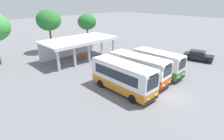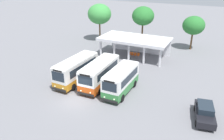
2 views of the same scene
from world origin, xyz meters
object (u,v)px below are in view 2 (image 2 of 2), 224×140
(city_bus_middle_cream, at_px, (121,80))
(waiting_chair_end_by_column, at_px, (129,54))
(city_bus_nearest_orange, at_px, (77,69))
(parked_car_flank, at_px, (205,112))
(waiting_chair_fourth_seat, at_px, (138,55))
(city_bus_second_in_row, at_px, (100,73))
(waiting_chair_second_from_end, at_px, (132,54))
(waiting_chair_middle_seat, at_px, (135,55))

(city_bus_middle_cream, relative_size, waiting_chair_end_by_column, 7.79)
(city_bus_nearest_orange, height_order, city_bus_middle_cream, city_bus_nearest_orange)
(city_bus_nearest_orange, height_order, parked_car_flank, city_bus_nearest_orange)
(parked_car_flank, bearing_deg, waiting_chair_fourth_seat, 131.61)
(city_bus_second_in_row, bearing_deg, waiting_chair_end_by_column, 93.38)
(waiting_chair_second_from_end, bearing_deg, city_bus_middle_cream, -74.40)
(city_bus_middle_cream, distance_m, parked_car_flank, 10.10)
(city_bus_nearest_orange, bearing_deg, parked_car_flank, -5.03)
(city_bus_nearest_orange, relative_size, city_bus_second_in_row, 1.00)
(city_bus_middle_cream, distance_m, waiting_chair_fourth_seat, 12.78)
(city_bus_second_in_row, distance_m, waiting_chair_middle_seat, 11.87)
(city_bus_nearest_orange, height_order, waiting_chair_second_from_end, city_bus_nearest_orange)
(city_bus_second_in_row, bearing_deg, parked_car_flank, -8.43)
(waiting_chair_middle_seat, bearing_deg, waiting_chair_fourth_seat, 11.02)
(city_bus_second_in_row, xyz_separation_m, waiting_chair_end_by_column, (-0.70, 11.84, -1.25))
(parked_car_flank, xyz_separation_m, waiting_chair_second_from_end, (-13.43, 13.79, -0.31))
(city_bus_nearest_orange, distance_m, city_bus_middle_cream, 6.64)
(waiting_chair_end_by_column, bearing_deg, city_bus_nearest_orange, -101.98)
(waiting_chair_end_by_column, height_order, waiting_chair_middle_seat, same)
(waiting_chair_second_from_end, distance_m, waiting_chair_fourth_seat, 1.11)
(waiting_chair_middle_seat, distance_m, waiting_chair_fourth_seat, 0.56)
(parked_car_flank, distance_m, waiting_chair_middle_seat, 18.85)
(waiting_chair_fourth_seat, bearing_deg, city_bus_middle_cream, -79.30)
(city_bus_second_in_row, distance_m, waiting_chair_second_from_end, 11.89)
(parked_car_flank, bearing_deg, city_bus_second_in_row, 171.57)
(waiting_chair_end_by_column, bearing_deg, city_bus_middle_cream, -72.09)
(waiting_chair_fourth_seat, bearing_deg, city_bus_nearest_orange, -108.99)
(waiting_chair_end_by_column, relative_size, waiting_chair_fourth_seat, 1.00)
(city_bus_nearest_orange, distance_m, waiting_chair_fourth_seat, 13.19)
(parked_car_flank, height_order, waiting_chair_fourth_seat, parked_car_flank)
(parked_car_flank, bearing_deg, city_bus_nearest_orange, 174.97)
(city_bus_nearest_orange, xyz_separation_m, waiting_chair_fourth_seat, (4.27, 12.42, -1.29))
(city_bus_nearest_orange, relative_size, parked_car_flank, 1.67)
(city_bus_nearest_orange, relative_size, city_bus_middle_cream, 1.16)
(city_bus_nearest_orange, xyz_separation_m, waiting_chair_end_by_column, (2.62, 12.34, -1.29))
(parked_car_flank, bearing_deg, city_bus_middle_cream, 172.11)
(city_bus_second_in_row, height_order, city_bus_middle_cream, city_bus_second_in_row)
(parked_car_flank, xyz_separation_m, waiting_chair_end_by_column, (-13.98, 13.80, -0.31))
(city_bus_middle_cream, distance_m, waiting_chair_end_by_column, 13.11)
(waiting_chair_end_by_column, bearing_deg, waiting_chair_middle_seat, -1.79)
(city_bus_nearest_orange, bearing_deg, city_bus_second_in_row, 8.69)
(city_bus_middle_cream, xyz_separation_m, parked_car_flank, (9.96, -1.38, -0.91))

